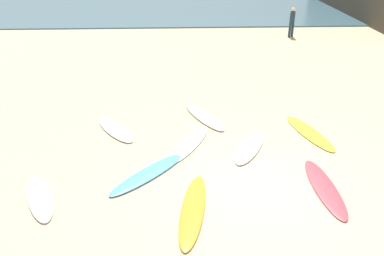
{
  "coord_description": "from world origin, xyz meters",
  "views": [
    {
      "loc": [
        -1.83,
        -7.53,
        5.31
      ],
      "look_at": [
        -1.38,
        2.61,
        0.3
      ],
      "focal_mm": 36.66,
      "sensor_mm": 36.0,
      "label": 1
    }
  ],
  "objects_px": {
    "surfboard_1": "(325,188)",
    "surfboard_7": "(204,116)",
    "surfboard_4": "(115,129)",
    "beachgoer_near": "(292,21)",
    "surfboard_2": "(309,133)",
    "surfboard_5": "(149,173)",
    "surfboard_6": "(193,209)",
    "surfboard_8": "(190,143)",
    "surfboard_0": "(40,198)",
    "surfboard_3": "(249,148)"
  },
  "relations": [
    {
      "from": "surfboard_0",
      "to": "surfboard_5",
      "type": "distance_m",
      "value": 2.56
    },
    {
      "from": "surfboard_1",
      "to": "surfboard_4",
      "type": "height_order",
      "value": "surfboard_4"
    },
    {
      "from": "surfboard_7",
      "to": "surfboard_1",
      "type": "bearing_deg",
      "value": -82.59
    },
    {
      "from": "surfboard_8",
      "to": "surfboard_7",
      "type": "bearing_deg",
      "value": 99.39
    },
    {
      "from": "surfboard_0",
      "to": "surfboard_4",
      "type": "distance_m",
      "value": 3.6
    },
    {
      "from": "surfboard_1",
      "to": "surfboard_8",
      "type": "relative_size",
      "value": 1.01
    },
    {
      "from": "surfboard_2",
      "to": "surfboard_4",
      "type": "xyz_separation_m",
      "value": [
        -5.8,
        0.46,
        0.01
      ]
    },
    {
      "from": "beachgoer_near",
      "to": "surfboard_7",
      "type": "bearing_deg",
      "value": -142.25
    },
    {
      "from": "surfboard_4",
      "to": "surfboard_6",
      "type": "bearing_deg",
      "value": -93.41
    },
    {
      "from": "surfboard_7",
      "to": "beachgoer_near",
      "type": "bearing_deg",
      "value": 37.77
    },
    {
      "from": "surfboard_4",
      "to": "beachgoer_near",
      "type": "relative_size",
      "value": 1.23
    },
    {
      "from": "surfboard_1",
      "to": "surfboard_6",
      "type": "distance_m",
      "value": 3.17
    },
    {
      "from": "surfboard_6",
      "to": "surfboard_7",
      "type": "xyz_separation_m",
      "value": [
        0.58,
        4.75,
        0.01
      ]
    },
    {
      "from": "surfboard_7",
      "to": "surfboard_8",
      "type": "height_order",
      "value": "surfboard_7"
    },
    {
      "from": "surfboard_2",
      "to": "surfboard_6",
      "type": "xyz_separation_m",
      "value": [
        -3.63,
        -3.47,
        0.01
      ]
    },
    {
      "from": "surfboard_5",
      "to": "beachgoer_near",
      "type": "bearing_deg",
      "value": -75.3
    },
    {
      "from": "surfboard_6",
      "to": "surfboard_2",
      "type": "bearing_deg",
      "value": 53.03
    },
    {
      "from": "surfboard_0",
      "to": "beachgoer_near",
      "type": "bearing_deg",
      "value": 33.59
    },
    {
      "from": "surfboard_1",
      "to": "surfboard_7",
      "type": "height_order",
      "value": "surfboard_7"
    },
    {
      "from": "surfboard_6",
      "to": "beachgoer_near",
      "type": "distance_m",
      "value": 16.99
    },
    {
      "from": "beachgoer_near",
      "to": "surfboard_0",
      "type": "bearing_deg",
      "value": -147.18
    },
    {
      "from": "surfboard_2",
      "to": "surfboard_4",
      "type": "relative_size",
      "value": 1.2
    },
    {
      "from": "surfboard_1",
      "to": "surfboard_5",
      "type": "height_order",
      "value": "surfboard_5"
    },
    {
      "from": "surfboard_4",
      "to": "surfboard_5",
      "type": "height_order",
      "value": "surfboard_4"
    },
    {
      "from": "surfboard_8",
      "to": "surfboard_3",
      "type": "bearing_deg",
      "value": 14.41
    },
    {
      "from": "surfboard_3",
      "to": "surfboard_8",
      "type": "distance_m",
      "value": 1.67
    },
    {
      "from": "surfboard_0",
      "to": "surfboard_3",
      "type": "bearing_deg",
      "value": -1.35
    },
    {
      "from": "surfboard_6",
      "to": "surfboard_4",
      "type": "bearing_deg",
      "value": 128.16
    },
    {
      "from": "surfboard_7",
      "to": "surfboard_5",
      "type": "bearing_deg",
      "value": -140.15
    },
    {
      "from": "surfboard_5",
      "to": "surfboard_2",
      "type": "bearing_deg",
      "value": -114.46
    },
    {
      "from": "surfboard_4",
      "to": "surfboard_5",
      "type": "relative_size",
      "value": 0.81
    },
    {
      "from": "surfboard_1",
      "to": "surfboard_3",
      "type": "distance_m",
      "value": 2.41
    },
    {
      "from": "surfboard_6",
      "to": "surfboard_8",
      "type": "xyz_separation_m",
      "value": [
        0.04,
        2.97,
        -0.0
      ]
    },
    {
      "from": "surfboard_6",
      "to": "surfboard_1",
      "type": "bearing_deg",
      "value": 21.6
    },
    {
      "from": "surfboard_5",
      "to": "beachgoer_near",
      "type": "xyz_separation_m",
      "value": [
        7.41,
        14.25,
        0.88
      ]
    },
    {
      "from": "surfboard_7",
      "to": "surfboard_6",
      "type": "bearing_deg",
      "value": -121.26
    },
    {
      "from": "surfboard_6",
      "to": "surfboard_5",
      "type": "bearing_deg",
      "value": 133.96
    },
    {
      "from": "surfboard_2",
      "to": "surfboard_7",
      "type": "relative_size",
      "value": 1.03
    },
    {
      "from": "beachgoer_near",
      "to": "surfboard_2",
      "type": "bearing_deg",
      "value": -127.03
    },
    {
      "from": "surfboard_4",
      "to": "beachgoer_near",
      "type": "distance_m",
      "value": 14.59
    },
    {
      "from": "surfboard_4",
      "to": "surfboard_6",
      "type": "distance_m",
      "value": 4.5
    },
    {
      "from": "surfboard_3",
      "to": "surfboard_5",
      "type": "bearing_deg",
      "value": 49.64
    },
    {
      "from": "surfboard_5",
      "to": "surfboard_7",
      "type": "relative_size",
      "value": 1.06
    },
    {
      "from": "surfboard_0",
      "to": "surfboard_2",
      "type": "height_order",
      "value": "surfboard_0"
    },
    {
      "from": "surfboard_4",
      "to": "surfboard_8",
      "type": "xyz_separation_m",
      "value": [
        2.21,
        -0.97,
        -0.01
      ]
    },
    {
      "from": "surfboard_5",
      "to": "surfboard_8",
      "type": "relative_size",
      "value": 1.05
    },
    {
      "from": "surfboard_6",
      "to": "surfboard_7",
      "type": "height_order",
      "value": "surfboard_7"
    },
    {
      "from": "surfboard_1",
      "to": "surfboard_7",
      "type": "xyz_separation_m",
      "value": [
        -2.52,
        4.08,
        0.01
      ]
    },
    {
      "from": "surfboard_6",
      "to": "surfboard_7",
      "type": "distance_m",
      "value": 4.79
    },
    {
      "from": "surfboard_3",
      "to": "surfboard_4",
      "type": "distance_m",
      "value": 4.07
    }
  ]
}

